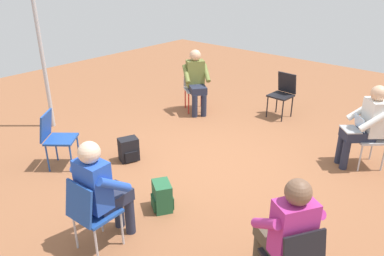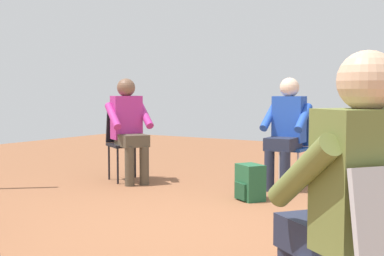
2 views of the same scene
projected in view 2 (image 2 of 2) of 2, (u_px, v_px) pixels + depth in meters
The scene contains 8 objects.
ground_plane at pixel (200, 231), 4.17m from camera, with size 14.00×14.00×0.00m, color brown.
chair_south at pixel (291, 143), 6.11m from camera, with size 0.42×0.46×0.85m.
chair_southeast at pixel (125, 140), 6.52m from camera, with size 0.57×0.56×0.85m.
person_in_olive at pixel (349, 197), 2.02m from camera, with size 0.63×0.63×1.24m.
person_in_blue at pixel (286, 127), 5.96m from camera, with size 0.51×0.53×1.24m.
person_in_magenta at pixel (129, 124), 6.36m from camera, with size 0.63×0.62×1.24m.
backpack_near_laptop_user at pixel (363, 210), 4.19m from camera, with size 0.30×0.33×0.36m.
backpack_by_empty_chair at pixel (250, 184), 5.33m from camera, with size 0.34×0.32×0.36m.
Camera 2 is at (-2.18, 3.48, 1.10)m, focal length 50.00 mm.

